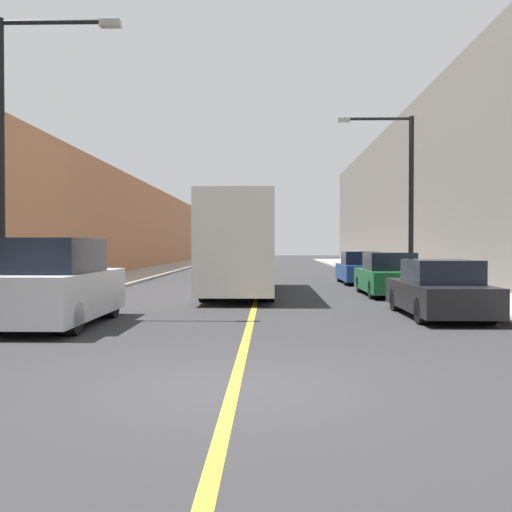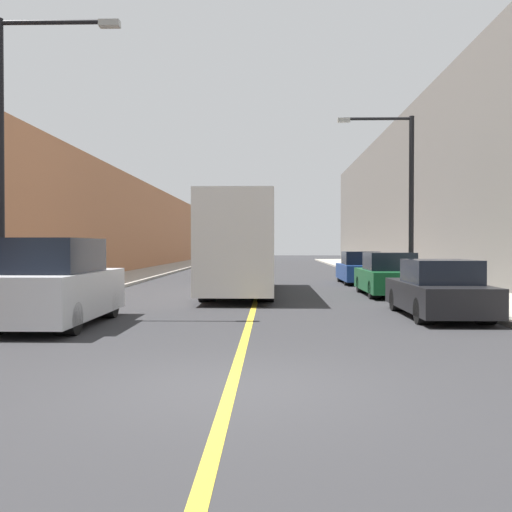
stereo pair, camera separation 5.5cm
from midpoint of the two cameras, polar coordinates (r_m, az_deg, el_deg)
ground_plane at (r=7.83m, az=-2.20°, el=-12.47°), size 200.00×200.00×0.00m
sidewalk_left at (r=38.45m, az=-10.37°, el=-1.61°), size 3.19×72.00×0.13m
sidewalk_right at (r=38.27m, az=11.90°, el=-1.63°), size 3.19×72.00×0.13m
building_row_left at (r=39.34m, az=-15.52°, el=3.14°), size 4.00×72.00×6.59m
building_row_right at (r=39.18m, az=17.13°, el=5.96°), size 4.00×72.00×10.44m
road_center_line at (r=37.64m, az=0.74°, el=-1.74°), size 0.16×72.00×0.01m
bus at (r=22.45m, az=-1.33°, el=1.16°), size 2.41×10.33×3.54m
parked_suv_left at (r=14.27m, az=-18.65°, el=-2.69°), size 2.04×4.74×1.98m
car_right_near at (r=15.86m, az=17.08°, el=-3.22°), size 1.79×4.58×1.46m
car_right_mid at (r=22.15m, az=12.53°, el=-1.90°), size 1.80×4.55×1.57m
car_right_far at (r=28.79m, az=9.90°, el=-1.24°), size 1.76×4.47×1.53m
street_lamp_left at (r=15.97m, az=-22.11°, el=9.93°), size 3.06×0.24×7.21m
street_lamp_right at (r=24.78m, az=13.93°, el=6.35°), size 3.06×0.24×6.85m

